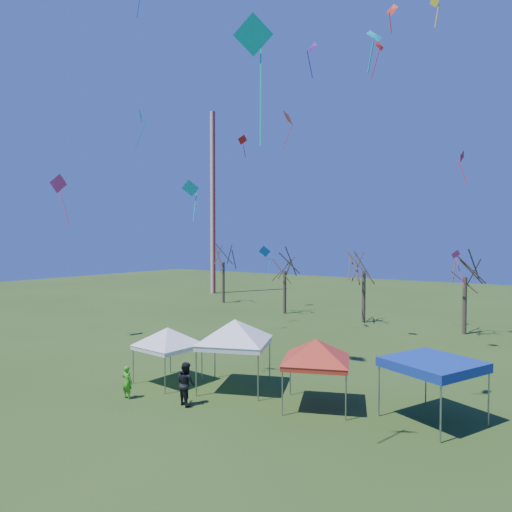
{
  "coord_description": "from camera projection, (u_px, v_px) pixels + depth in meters",
  "views": [
    {
      "loc": [
        12.79,
        -14.49,
        7.38
      ],
      "look_at": [
        0.7,
        3.0,
        6.63
      ],
      "focal_mm": 32.0,
      "sensor_mm": 36.0,
      "label": 1
    }
  ],
  "objects": [
    {
      "name": "kite_25",
      "position": [
        374.0,
        36.0,
        18.01
      ],
      "size": [
        0.88,
        0.98,
        1.78
      ],
      "rotation": [
        0.0,
        0.0,
        1.06
      ],
      "color": "#0DB9CD",
      "rests_on": "ground"
    },
    {
      "name": "person_dark",
      "position": [
        186.0,
        383.0,
        20.38
      ],
      "size": [
        1.1,
        0.96,
        1.92
      ],
      "primitive_type": "imported",
      "rotation": [
        0.0,
        0.0,
        2.86
      ],
      "color": "black",
      "rests_on": "ground"
    },
    {
      "name": "kite_2",
      "position": [
        242.0,
        140.0,
        47.16
      ],
      "size": [
        1.08,
        1.33,
        2.83
      ],
      "rotation": [
        0.0,
        0.0,
        4.36
      ],
      "color": "red",
      "rests_on": "ground"
    },
    {
      "name": "kite_7",
      "position": [
        141.0,
        117.0,
        34.42
      ],
      "size": [
        1.21,
        1.2,
        3.42
      ],
      "rotation": [
        0.0,
        0.0,
        2.36
      ],
      "color": "#0CC1A3",
      "rests_on": "ground"
    },
    {
      "name": "kite_15",
      "position": [
        392.0,
        10.0,
        26.45
      ],
      "size": [
        0.87,
        0.56,
        1.7
      ],
      "rotation": [
        0.0,
        0.0,
        5.98
      ],
      "color": "red",
      "rests_on": "ground"
    },
    {
      "name": "kite_5",
      "position": [
        253.0,
        37.0,
        13.94
      ],
      "size": [
        1.31,
        1.06,
        4.06
      ],
      "rotation": [
        0.0,
        0.0,
        3.7
      ],
      "color": "#0DC9B9",
      "rests_on": "ground"
    },
    {
      "name": "person_green",
      "position": [
        127.0,
        382.0,
        21.2
      ],
      "size": [
        0.59,
        0.42,
        1.53
      ],
      "primitive_type": "imported",
      "rotation": [
        0.0,
        0.0,
        3.24
      ],
      "color": "green",
      "rests_on": "ground"
    },
    {
      "name": "tree_2",
      "position": [
        364.0,
        252.0,
        40.61
      ],
      "size": [
        3.71,
        3.71,
        8.18
      ],
      "color": "#3D2D21",
      "rests_on": "ground"
    },
    {
      "name": "kite_26",
      "position": [
        380.0,
        47.0,
        34.1
      ],
      "size": [
        0.95,
        1.1,
        2.92
      ],
      "rotation": [
        0.0,
        0.0,
        1.2
      ],
      "color": "red",
      "rests_on": "ground"
    },
    {
      "name": "tree_3",
      "position": [
        465.0,
        257.0,
        35.57
      ],
      "size": [
        3.59,
        3.59,
        7.91
      ],
      "color": "#3D2D21",
      "rests_on": "ground"
    },
    {
      "name": "kite_18",
      "position": [
        435.0,
        2.0,
        22.02
      ],
      "size": [
        0.65,
        0.45,
        1.69
      ],
      "rotation": [
        0.0,
        0.0,
        2.66
      ],
      "color": "yellow",
      "rests_on": "ground"
    },
    {
      "name": "radio_mast",
      "position": [
        213.0,
        203.0,
        62.87
      ],
      "size": [
        0.7,
        0.7,
        25.0
      ],
      "primitive_type": "cylinder",
      "color": "silver",
      "rests_on": "ground"
    },
    {
      "name": "tent_red",
      "position": [
        316.0,
        344.0,
        20.07
      ],
      "size": [
        3.68,
        3.68,
        3.49
      ],
      "rotation": [
        0.0,
        0.0,
        0.4
      ],
      "color": "gray",
      "rests_on": "ground"
    },
    {
      "name": "tent_blue",
      "position": [
        433.0,
        365.0,
        18.52
      ],
      "size": [
        4.2,
        4.2,
        2.51
      ],
      "rotation": [
        0.0,
        0.0,
        -0.42
      ],
      "color": "gray",
      "rests_on": "ground"
    },
    {
      "name": "kite_22",
      "position": [
        456.0,
        255.0,
        34.12
      ],
      "size": [
        1.08,
        1.12,
        2.89
      ],
      "rotation": [
        0.0,
        0.0,
        4.07
      ],
      "color": "#CC2DA1",
      "rests_on": "ground"
    },
    {
      "name": "tent_white_mid",
      "position": [
        235.0,
        324.0,
        22.56
      ],
      "size": [
        4.19,
        4.19,
        3.99
      ],
      "rotation": [
        0.0,
        0.0,
        0.4
      ],
      "color": "gray",
      "rests_on": "ground"
    },
    {
      "name": "kite_13",
      "position": [
        265.0,
        252.0,
        40.22
      ],
      "size": [
        1.24,
        0.91,
        2.9
      ],
      "rotation": [
        0.0,
        0.0,
        3.38
      ],
      "color": "blue",
      "rests_on": "ground"
    },
    {
      "name": "tree_0",
      "position": [
        223.0,
        248.0,
        53.58
      ],
      "size": [
        3.83,
        3.83,
        8.44
      ],
      "color": "#3D2D21",
      "rests_on": "ground"
    },
    {
      "name": "kite_1",
      "position": [
        191.0,
        188.0,
        23.48
      ],
      "size": [
        1.1,
        0.87,
        2.17
      ],
      "rotation": [
        0.0,
        0.0,
        3.48
      ],
      "color": "#0D9EC9",
      "rests_on": "ground"
    },
    {
      "name": "tent_white_west",
      "position": [
        168.0,
        331.0,
        23.5
      ],
      "size": [
        3.75,
        3.75,
        3.31
      ],
      "rotation": [
        0.0,
        0.0,
        -0.07
      ],
      "color": "gray",
      "rests_on": "ground"
    },
    {
      "name": "kite_14",
      "position": [
        58.0,
        184.0,
        32.78
      ],
      "size": [
        1.04,
        1.47,
        3.83
      ],
      "rotation": [
        0.0,
        0.0,
        4.78
      ],
      "color": "#E53385",
      "rests_on": "ground"
    },
    {
      "name": "kite_11",
      "position": [
        288.0,
        118.0,
        34.86
      ],
      "size": [
        1.55,
        1.68,
        3.1
      ],
      "rotation": [
        0.0,
        0.0,
        2.19
      ],
      "color": "#D9420B",
      "rests_on": "ground"
    },
    {
      "name": "kite_24",
      "position": [
        312.0,
        48.0,
        30.42
      ],
      "size": [
        0.96,
        0.65,
        2.36
      ],
      "rotation": [
        0.0,
        0.0,
        5.97
      ],
      "color": "#5A17A6",
      "rests_on": "ground"
    },
    {
      "name": "ground",
      "position": [
        203.0,
        413.0,
        19.44
      ],
      "size": [
        140.0,
        140.0,
        0.0
      ],
      "primitive_type": "plane",
      "color": "#2C4717",
      "rests_on": "ground"
    },
    {
      "name": "kite_19",
      "position": [
        462.0,
        157.0,
        33.22
      ],
      "size": [
        0.64,
        0.92,
        2.43
      ],
      "rotation": [
        0.0,
        0.0,
        4.63
      ],
      "color": "red",
      "rests_on": "ground"
    },
    {
      "name": "tree_1",
      "position": [
        285.0,
        256.0,
        45.62
      ],
      "size": [
        3.42,
        3.42,
        7.54
      ],
      "color": "#3D2D21",
      "rests_on": "ground"
    }
  ]
}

